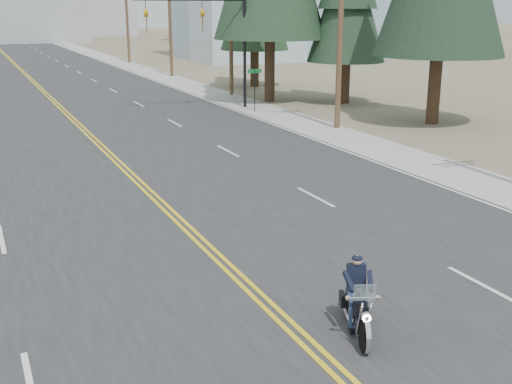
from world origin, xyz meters
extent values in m
cube|color=#303033|center=(0.00, 70.00, 0.01)|extent=(20.00, 200.00, 0.01)
cube|color=#A5A5A0|center=(11.50, 70.00, 0.01)|extent=(3.00, 200.00, 0.01)
cylinder|color=black|center=(11.00, 32.00, 3.50)|extent=(0.20, 0.20, 7.00)
cylinder|color=black|center=(7.50, 32.00, 6.70)|extent=(7.00, 0.14, 0.14)
imported|color=#BF8C0C|center=(8.20, 32.00, 6.05)|extent=(0.21, 0.26, 1.30)
imported|color=#BF8C0C|center=(4.70, 32.00, 6.05)|extent=(0.21, 0.26, 1.30)
cylinder|color=black|center=(10.80, 30.00, 1.30)|extent=(0.06, 0.06, 2.60)
cube|color=#0C5926|center=(10.80, 30.00, 2.50)|extent=(0.90, 0.03, 0.25)
cylinder|color=brown|center=(12.50, 23.00, 5.75)|extent=(0.30, 0.30, 11.50)
cylinder|color=brown|center=(12.50, 38.00, 5.50)|extent=(0.30, 0.30, 11.00)
cylinder|color=brown|center=(12.50, 53.00, 5.75)|extent=(0.30, 0.30, 11.50)
cylinder|color=brown|center=(12.50, 70.00, 5.50)|extent=(0.30, 0.30, 11.00)
cube|color=#ADB2B7|center=(8.00, 125.00, 7.00)|extent=(18.00, 14.00, 14.00)
cube|color=#B7BCC6|center=(25.00, 150.00, 6.00)|extent=(14.00, 14.00, 12.00)
cylinder|color=#382619|center=(18.13, 22.12, 1.85)|extent=(0.72, 0.72, 3.71)
cylinder|color=#382619|center=(17.93, 31.06, 1.38)|extent=(0.61, 0.61, 2.77)
cylinder|color=#382619|center=(13.66, 33.88, 2.10)|extent=(0.74, 0.74, 4.20)
cylinder|color=#382619|center=(16.30, 42.30, 1.48)|extent=(0.69, 0.69, 2.96)
camera|label=1|loc=(-5.42, -6.23, 6.21)|focal=45.00mm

